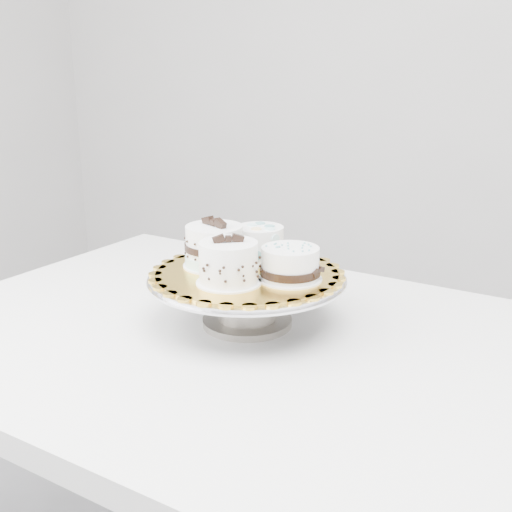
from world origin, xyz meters
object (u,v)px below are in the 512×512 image
at_px(cake_board, 247,273).
at_px(cake_swirl, 229,264).
at_px(table, 260,375).
at_px(cake_dots, 260,243).
at_px(cake_banded, 215,248).
at_px(cake_stand, 247,290).
at_px(cake_ribbon, 291,265).

xyz_separation_m(cake_board, cake_swirl, (-0.00, -0.07, 0.04)).
distance_m(table, cake_dots, 0.24).
bearing_deg(cake_banded, cake_dots, 71.89).
xyz_separation_m(table, cake_board, (-0.04, 0.05, 0.17)).
height_order(cake_stand, cake_swirl, cake_swirl).
distance_m(cake_swirl, cake_ribbon, 0.11).
bearing_deg(cake_banded, cake_ribbon, 19.73).
bearing_deg(cake_stand, cake_ribbon, -5.14).
height_order(cake_banded, cake_dots, cake_banded).
bearing_deg(cake_banded, cake_swirl, -23.60).
xyz_separation_m(cake_stand, cake_dots, (-0.01, 0.07, 0.07)).
relative_size(cake_board, cake_banded, 2.35).
distance_m(cake_stand, cake_banded, 0.10).
bearing_deg(cake_swirl, table, -10.92).
height_order(cake_board, cake_ribbon, cake_ribbon).
bearing_deg(cake_board, cake_banded, 172.86).
relative_size(cake_board, cake_ribbon, 2.81).
distance_m(cake_dots, cake_ribbon, 0.12).
xyz_separation_m(cake_dots, cake_ribbon, (0.09, -0.08, -0.01)).
distance_m(cake_swirl, cake_dots, 0.14).
bearing_deg(cake_banded, cake_stand, 18.62).
distance_m(table, cake_board, 0.18).
bearing_deg(cake_stand, cake_banded, 172.86).
bearing_deg(cake_swirl, cake_dots, 56.74).
bearing_deg(cake_swirl, cake_board, 52.53).
height_order(cake_swirl, cake_dots, cake_swirl).
xyz_separation_m(cake_board, cake_banded, (-0.07, 0.01, 0.04)).
relative_size(cake_swirl, cake_dots, 1.17).
bearing_deg(cake_ribbon, cake_stand, -177.54).
bearing_deg(cake_ribbon, cake_dots, 146.42).
relative_size(cake_stand, cake_ribbon, 3.06).
distance_m(cake_board, cake_dots, 0.08).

